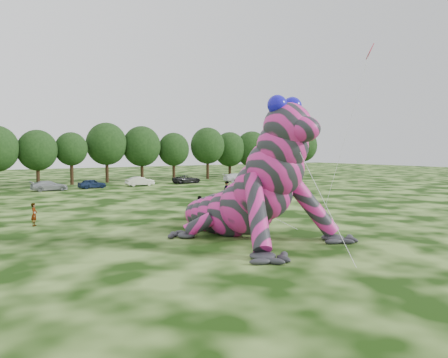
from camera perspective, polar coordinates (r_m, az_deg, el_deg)
ground at (r=24.67m, az=12.37°, el=-10.10°), size 240.00×240.00×0.00m
inflatable_gecko at (r=29.83m, az=1.20°, el=1.35°), size 18.70×20.99×9.18m
flying_kite at (r=40.99m, az=18.13°, el=14.22°), size 3.95×2.71×15.20m
tree_8 at (r=74.86m, az=-23.17°, el=2.53°), size 6.14×5.53×8.94m
tree_9 at (r=76.30m, az=-19.30°, el=2.55°), size 5.27×4.74×8.68m
tree_10 at (r=79.21m, az=-15.07°, el=3.34°), size 7.09×6.38×10.50m
tree_11 at (r=81.06m, az=-10.68°, el=3.27°), size 7.01×6.31×10.07m
tree_12 at (r=83.23m, az=-6.59°, el=2.95°), size 5.99×5.39×8.97m
tree_13 at (r=86.10m, az=-2.16°, el=3.39°), size 6.83×6.15×10.13m
tree_14 at (r=90.85m, az=0.76°, el=3.20°), size 6.82×6.14×9.40m
tree_15 at (r=92.96m, az=3.66°, el=3.28°), size 7.17×6.45×9.63m
tree_16 at (r=98.53m, az=6.36°, el=3.23°), size 6.26×5.63×9.37m
tree_17 at (r=100.78m, az=10.20°, el=3.47°), size 6.98×6.28×10.30m
car_3 at (r=66.38m, az=-21.87°, el=-0.82°), size 5.07×2.24×1.45m
car_4 at (r=68.36m, az=-16.86°, el=-0.60°), size 4.22×1.97×1.40m
car_5 at (r=71.18m, az=-10.94°, el=-0.29°), size 4.49×1.60×1.48m
car_6 at (r=75.26m, az=-4.89°, el=-0.04°), size 5.03×2.52×1.37m
car_7 at (r=78.60m, az=1.77°, el=0.19°), size 5.39×2.60×1.51m
spectator_0 at (r=36.76m, az=-23.55°, el=-4.27°), size 0.66×0.77×1.79m
spectator_2 at (r=56.69m, az=0.38°, el=-1.17°), size 1.22×0.84×1.72m
spectator_5 at (r=40.63m, az=-3.20°, el=-3.32°), size 1.34×1.42×1.60m
spectator_3 at (r=61.14m, az=1.44°, el=-0.85°), size 0.73×1.02×1.61m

